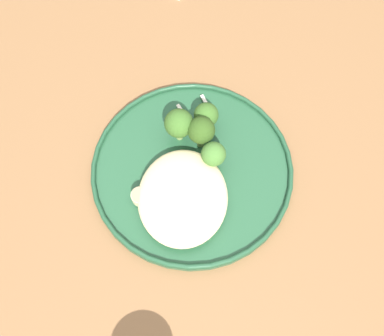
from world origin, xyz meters
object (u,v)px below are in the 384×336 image
(broccoli_floret_tall_stalk, at_px, (213,155))
(broccoli_floret_front_edge, at_px, (206,115))
(broccoli_floret_rear_charred, at_px, (201,131))
(broccoli_floret_split_head, at_px, (179,124))
(seared_scallop_front_small, at_px, (164,211))
(seared_scallop_rear_pale, at_px, (140,196))
(dinner_plate, at_px, (192,171))
(seared_scallop_right_edge, at_px, (207,224))
(seared_scallop_large_seared, at_px, (175,172))

(broccoli_floret_tall_stalk, bearing_deg, broccoli_floret_front_edge, 9.73)
(broccoli_floret_rear_charred, distance_m, broccoli_floret_tall_stalk, 0.04)
(broccoli_floret_split_head, bearing_deg, seared_scallop_front_small, 172.64)
(seared_scallop_rear_pale, relative_size, broccoli_floret_rear_charred, 0.40)
(dinner_plate, height_order, broccoli_floret_rear_charred, broccoli_floret_rear_charred)
(seared_scallop_right_edge, xyz_separation_m, seared_scallop_front_small, (0.02, 0.06, -0.00))
(seared_scallop_front_small, xyz_separation_m, broccoli_floret_tall_stalk, (0.08, -0.06, 0.02))
(broccoli_floret_tall_stalk, xyz_separation_m, broccoli_floret_split_head, (0.04, 0.05, 0.01))
(broccoli_floret_split_head, bearing_deg, broccoli_floret_tall_stalk, -131.18)
(dinner_plate, bearing_deg, broccoli_floret_tall_stalk, -68.82)
(broccoli_floret_tall_stalk, bearing_deg, broccoli_floret_rear_charred, 28.81)
(dinner_plate, distance_m, seared_scallop_front_small, 0.08)
(broccoli_floret_tall_stalk, xyz_separation_m, broccoli_floret_front_edge, (0.06, 0.01, -0.00))
(dinner_plate, xyz_separation_m, seared_scallop_right_edge, (-0.08, -0.02, 0.01))
(broccoli_floret_rear_charred, bearing_deg, seared_scallop_large_seared, 144.85)
(seared_scallop_large_seared, distance_m, broccoli_floret_tall_stalk, 0.06)
(broccoli_floret_split_head, bearing_deg, seared_scallop_right_edge, -162.98)
(broccoli_floret_rear_charred, bearing_deg, broccoli_floret_tall_stalk, -151.19)
(broccoli_floret_tall_stalk, bearing_deg, seared_scallop_right_edge, 175.60)
(seared_scallop_rear_pale, relative_size, broccoli_floret_front_edge, 0.52)
(seared_scallop_right_edge, xyz_separation_m, broccoli_floret_split_head, (0.14, 0.04, 0.03))
(seared_scallop_front_small, bearing_deg, broccoli_floret_tall_stalk, -40.31)
(dinner_plate, relative_size, broccoli_floret_split_head, 4.72)
(seared_scallop_large_seared, bearing_deg, broccoli_floret_rear_charred, -35.15)
(seared_scallop_rear_pale, distance_m, broccoli_floret_split_head, 0.12)
(seared_scallop_front_small, bearing_deg, seared_scallop_right_edge, -107.31)
(seared_scallop_rear_pale, height_order, broccoli_floret_tall_stalk, broccoli_floret_tall_stalk)
(dinner_plate, bearing_deg, seared_scallop_large_seared, 105.28)
(seared_scallop_front_small, relative_size, broccoli_floret_split_head, 0.56)
(dinner_plate, relative_size, seared_scallop_front_small, 8.37)
(broccoli_floret_split_head, bearing_deg, broccoli_floret_front_edge, -60.72)
(seared_scallop_front_small, bearing_deg, seared_scallop_large_seared, -11.30)
(broccoli_floret_front_edge, bearing_deg, seared_scallop_large_seared, 153.01)
(dinner_plate, height_order, broccoli_floret_split_head, broccoli_floret_split_head)
(seared_scallop_rear_pale, distance_m, broccoli_floret_tall_stalk, 0.12)
(seared_scallop_right_edge, height_order, seared_scallop_large_seared, seared_scallop_right_edge)
(seared_scallop_rear_pale, xyz_separation_m, broccoli_floret_rear_charred, (0.09, -0.08, 0.03))
(seared_scallop_right_edge, distance_m, broccoli_floret_rear_charred, 0.13)
(seared_scallop_large_seared, xyz_separation_m, seared_scallop_rear_pale, (-0.04, 0.05, 0.00))
(dinner_plate, xyz_separation_m, broccoli_floret_tall_stalk, (0.01, -0.03, 0.03))
(broccoli_floret_rear_charred, xyz_separation_m, broccoli_floret_split_head, (0.01, 0.03, -0.00))
(seared_scallop_rear_pale, bearing_deg, seared_scallop_large_seared, -49.06)
(dinner_plate, distance_m, broccoli_floret_tall_stalk, 0.05)
(dinner_plate, xyz_separation_m, seared_scallop_rear_pale, (-0.05, 0.07, 0.01))
(seared_scallop_right_edge, height_order, broccoli_floret_front_edge, broccoli_floret_front_edge)
(broccoli_floret_tall_stalk, bearing_deg, seared_scallop_large_seared, 108.58)
(seared_scallop_rear_pale, bearing_deg, seared_scallop_front_small, -119.40)
(dinner_plate, bearing_deg, broccoli_floret_split_head, 20.21)
(seared_scallop_front_small, height_order, broccoli_floret_split_head, broccoli_floret_split_head)
(seared_scallop_right_edge, relative_size, seared_scallop_front_small, 0.85)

